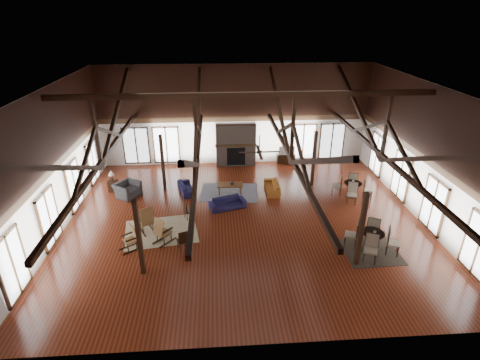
{
  "coord_description": "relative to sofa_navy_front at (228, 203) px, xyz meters",
  "views": [
    {
      "loc": [
        -1.21,
        -14.77,
        8.94
      ],
      "look_at": [
        -0.13,
        1.0,
        1.57
      ],
      "focal_mm": 28.0,
      "sensor_mm": 36.0,
      "label": 1
    }
  ],
  "objects": [
    {
      "name": "side_chair_b",
      "position": [
        -1.9,
        -3.4,
        0.28
      ],
      "size": [
        0.51,
        0.51,
        0.93
      ],
      "rotation": [
        0.0,
        0.0,
        0.38
      ],
      "color": "black",
      "rests_on": "floor"
    },
    {
      "name": "tv_console",
      "position": [
        3.86,
        5.55,
        0.02
      ],
      "size": [
        1.11,
        0.42,
        0.56
      ],
      "primitive_type": "cube",
      "color": "black",
      "rests_on": "floor"
    },
    {
      "name": "vase",
      "position": [
        0.3,
        1.51,
        0.36
      ],
      "size": [
        0.24,
        0.24,
        0.2
      ],
      "primitive_type": "imported",
      "rotation": [
        0.0,
        0.0,
        -0.27
      ],
      "color": "#B2B2B2",
      "rests_on": "coffee_table"
    },
    {
      "name": "cup_near",
      "position": [
        5.68,
        -3.86,
        0.59
      ],
      "size": [
        0.14,
        0.14,
        0.09
      ],
      "primitive_type": "imported",
      "rotation": [
        0.0,
        0.0,
        -0.28
      ],
      "color": "#B2B2B2",
      "rests_on": "cafe_table_near"
    },
    {
      "name": "ceiling_fan",
      "position": [
        1.22,
        -2.2,
        3.48
      ],
      "size": [
        1.6,
        1.6,
        0.75
      ],
      "color": "black",
      "rests_on": "roof_truss"
    },
    {
      "name": "floor",
      "position": [
        0.72,
        -1.2,
        -0.26
      ],
      "size": [
        16.0,
        16.0,
        0.0
      ],
      "primitive_type": "plane",
      "color": "maroon",
      "rests_on": "ground"
    },
    {
      "name": "coffee_table",
      "position": [
        0.18,
        1.59,
        0.2
      ],
      "size": [
        1.34,
        0.68,
        0.51
      ],
      "rotation": [
        0.0,
        0.0,
        -0.01
      ],
      "color": "brown",
      "rests_on": "floor"
    },
    {
      "name": "rug_dark",
      "position": [
        5.59,
        -3.98,
        -0.25
      ],
      "size": [
        2.22,
        2.03,
        0.01
      ],
      "primitive_type": "cube",
      "rotation": [
        0.0,
        0.0,
        0.03
      ],
      "color": "black",
      "rests_on": "floor"
    },
    {
      "name": "sofa_orange",
      "position": [
        2.43,
        1.66,
        -0.0
      ],
      "size": [
        1.77,
        0.72,
        0.51
      ],
      "primitive_type": "imported",
      "rotation": [
        0.0,
        0.0,
        -1.59
      ],
      "color": "#99561D",
      "rests_on": "floor"
    },
    {
      "name": "rocking_chair_c",
      "position": [
        -3.96,
        -3.09,
        0.25
      ],
      "size": [
        0.94,
        0.83,
        1.08
      ],
      "rotation": [
        0.0,
        0.0,
        2.16
      ],
      "color": "olive",
      "rests_on": "floor"
    },
    {
      "name": "wall_left",
      "position": [
        -7.28,
        -1.2,
        2.74
      ],
      "size": [
        0.02,
        14.0,
        6.0
      ],
      "primitive_type": "cube",
      "color": "white",
      "rests_on": "floor"
    },
    {
      "name": "wall_front",
      "position": [
        0.72,
        -8.2,
        2.74
      ],
      "size": [
        16.0,
        0.02,
        6.0
      ],
      "primitive_type": "cube",
      "color": "white",
      "rests_on": "floor"
    },
    {
      "name": "side_chair_a",
      "position": [
        -1.89,
        -0.94,
        0.26
      ],
      "size": [
        0.5,
        0.5,
        0.89
      ],
      "rotation": [
        0.0,
        0.0,
        -1.14
      ],
      "color": "black",
      "rests_on": "floor"
    },
    {
      "name": "fireplace",
      "position": [
        0.72,
        5.47,
        1.03
      ],
      "size": [
        2.5,
        0.69,
        2.6
      ],
      "color": "#716056",
      "rests_on": "floor"
    },
    {
      "name": "cafe_table_near",
      "position": [
        5.63,
        -3.82,
        0.3
      ],
      "size": [
        2.14,
        2.14,
        1.11
      ],
      "rotation": [
        0.0,
        0.0,
        -0.43
      ],
      "color": "black",
      "rests_on": "floor"
    },
    {
      "name": "cafe_table_far",
      "position": [
        6.43,
        0.79,
        0.28
      ],
      "size": [
        2.08,
        2.08,
        1.07
      ],
      "rotation": [
        0.0,
        0.0,
        -0.34
      ],
      "color": "black",
      "rests_on": "floor"
    },
    {
      "name": "cup_far",
      "position": [
        6.47,
        0.88,
        0.56
      ],
      "size": [
        0.15,
        0.15,
        0.1
      ],
      "primitive_type": "imported",
      "rotation": [
        0.0,
        0.0,
        -0.23
      ],
      "color": "#B2B2B2",
      "rests_on": "cafe_table_far"
    },
    {
      "name": "rug_tan",
      "position": [
        -2.98,
        -1.91,
        -0.25
      ],
      "size": [
        3.39,
        2.84,
        0.01
      ],
      "primitive_type": "cube",
      "rotation": [
        0.0,
        0.0,
        0.15
      ],
      "color": "tan",
      "rests_on": "floor"
    },
    {
      "name": "wall_right",
      "position": [
        8.72,
        -1.2,
        2.74
      ],
      "size": [
        0.02,
        14.0,
        6.0
      ],
      "primitive_type": "cube",
      "color": "white",
      "rests_on": "floor"
    },
    {
      "name": "rocking_chair_a",
      "position": [
        -3.55,
        -1.91,
        0.31
      ],
      "size": [
        0.87,
        1.06,
        1.21
      ],
      "rotation": [
        0.0,
        0.0,
        0.47
      ],
      "color": "olive",
      "rests_on": "floor"
    },
    {
      "name": "wall_back",
      "position": [
        0.72,
        5.8,
        2.74
      ],
      "size": [
        16.0,
        0.02,
        6.0
      ],
      "primitive_type": "cube",
      "color": "white",
      "rests_on": "floor"
    },
    {
      "name": "armchair",
      "position": [
        -5.08,
        1.6,
        0.12
      ],
      "size": [
        1.47,
        1.51,
        0.75
      ],
      "primitive_type": "imported",
      "rotation": [
        0.0,
        0.0,
        0.97
      ],
      "color": "#303032",
      "rests_on": "floor"
    },
    {
      "name": "rug_navy",
      "position": [
        0.14,
        1.67,
        -0.25
      ],
      "size": [
        3.2,
        2.54,
        0.01
      ],
      "primitive_type": "cube",
      "rotation": [
        0.0,
        0.0,
        -0.11
      ],
      "color": "#1B244D",
      "rests_on": "floor"
    },
    {
      "name": "post_grid",
      "position": [
        0.72,
        -1.2,
        1.27
      ],
      "size": [
        8.16,
        7.16,
        3.05
      ],
      "color": "black",
      "rests_on": "floor"
    },
    {
      "name": "television",
      "position": [
        3.87,
        5.55,
        0.58
      ],
      "size": [
        0.97,
        0.14,
        0.56
      ],
      "primitive_type": "imported",
      "rotation": [
        0.0,
        0.0,
        -0.01
      ],
      "color": "#B2B2B2",
      "rests_on": "tv_console"
    },
    {
      "name": "rocking_chair_b",
      "position": [
        -2.82,
        -2.77,
        0.3
      ],
      "size": [
        0.97,
        1.0,
        1.18
      ],
      "rotation": [
        0.0,
        0.0,
        -0.73
      ],
      "color": "olive",
      "rests_on": "floor"
    },
    {
      "name": "side_table_lamp",
      "position": [
        -5.98,
        2.27,
        0.19
      ],
      "size": [
        0.46,
        0.46,
        1.18
      ],
      "color": "black",
      "rests_on": "floor"
    },
    {
      "name": "roof_truss",
      "position": [
        0.72,
        -1.2,
        3.77
      ],
      "size": [
        15.6,
        14.07,
        3.14
      ],
      "color": "black",
      "rests_on": "wall_back"
    },
    {
      "name": "sofa_navy_front",
      "position": [
        0.0,
        0.0,
        0.0
      ],
      "size": [
        1.88,
        1.19,
        0.51
      ],
      "primitive_type": "imported",
      "rotation": [
        0.0,
        0.0,
        0.31
      ],
      "color": "#19163C",
      "rests_on": "floor"
    },
    {
      "name": "sofa_navy_left",
      "position": [
        -2.09,
        1.89,
        -0.01
      ],
      "size": [
        1.79,
        1.11,
        0.49
      ],
      "primitive_type": "imported",
      "rotation": [
        0.0,
        0.0,
        1.86
      ],
      "color": "#16153B",
      "rests_on": "floor"
    },
    {
      "name": "ceiling",
      "position": [
        0.72,
        -1.2,
        5.74
      ],
      "size": [
        16.0,
        14.0,
        0.02
      ],
      "primitive_type": "cube",
      "color": "black",
      "rests_on": "wall_back"
    }
  ]
}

